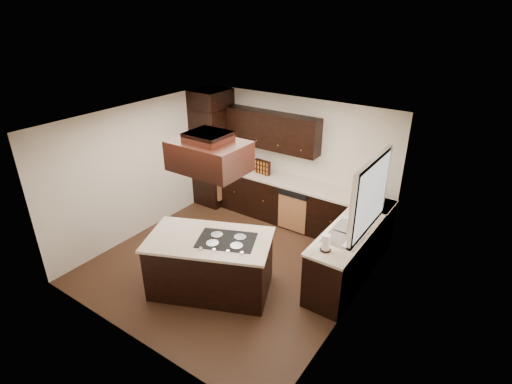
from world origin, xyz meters
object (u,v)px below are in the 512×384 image
island (211,265)px  spice_rack (263,167)px  oven_column (213,156)px  range_hood (209,156)px

island → spice_rack: bearing=82.2°
oven_column → spice_rack: size_ratio=6.11×
oven_column → island: bearing=-51.4°
spice_rack → island: bearing=-68.6°
island → spice_rack: spice_rack is taller
oven_column → island: size_ratio=1.19×
spice_rack → oven_column: bearing=-170.6°
island → range_hood: (-0.06, 0.17, 1.72)m
range_hood → spice_rack: (-0.65, 2.33, -1.10)m
oven_column → island: 3.16m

